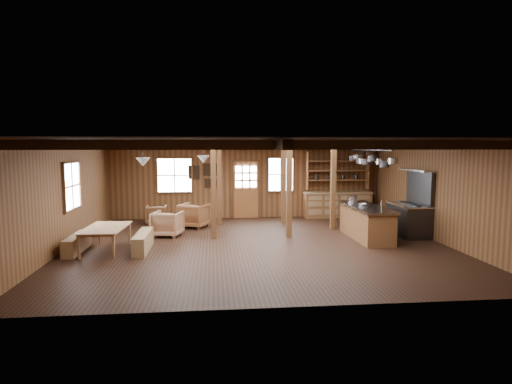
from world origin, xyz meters
TOP-DOWN VIEW (x-y plane):
  - room at (0.00, 0.00)m, footprint 10.04×9.04m
  - ceiling_joists at (0.00, 0.18)m, footprint 9.80×8.82m
  - timber_posts at (0.52, 2.08)m, footprint 3.95×2.35m
  - back_door at (0.00, 4.45)m, footprint 1.02×0.08m
  - window_back_left at (-2.60, 4.46)m, footprint 1.32×0.06m
  - window_back_right at (1.30, 4.46)m, footprint 1.02×0.06m
  - window_left at (-4.96, 0.50)m, footprint 0.14×1.24m
  - notice_boards at (-1.50, 4.46)m, footprint 1.08×0.03m
  - back_counter at (3.40, 4.20)m, footprint 2.55×0.60m
  - pendant_lamps at (-2.25, 1.00)m, footprint 1.86×2.36m
  - pot_rack at (3.14, 0.24)m, footprint 0.42×3.00m
  - kitchen_island at (3.17, 0.53)m, footprint 0.90×2.51m
  - step_stool at (3.00, 0.76)m, footprint 0.48×0.41m
  - commercial_range at (4.65, 0.85)m, footprint 0.82×1.60m
  - dining_table at (-3.90, -0.26)m, footprint 1.05×1.79m
  - bench_wall at (-4.65, -0.26)m, footprint 0.29×1.55m
  - bench_aisle at (-3.01, -0.26)m, footprint 0.31×1.65m
  - armchair_a at (-3.17, 3.58)m, footprint 0.69×0.71m
  - armchair_b at (-1.85, 2.71)m, footprint 1.12×1.14m
  - armchair_c at (-2.57, 1.40)m, footprint 0.97×0.99m
  - counter_pot at (3.08, 1.51)m, footprint 0.29×0.29m
  - bowl at (3.09, 0.65)m, footprint 0.32×0.32m

SIDE VIEW (x-z plane):
  - step_stool at x=3.00m, z-range 0.00..0.36m
  - bench_wall at x=-4.65m, z-range 0.00..0.43m
  - bench_aisle at x=-3.01m, z-range 0.00..0.45m
  - dining_table at x=-3.90m, z-range 0.00..0.62m
  - armchair_a at x=-3.17m, z-range 0.00..0.62m
  - armchair_c at x=-2.57m, z-range 0.00..0.74m
  - armchair_b at x=-1.85m, z-range 0.00..0.79m
  - kitchen_island at x=3.17m, z-range -0.12..1.08m
  - back_counter at x=3.40m, z-range -0.62..1.83m
  - commercial_range at x=4.65m, z-range -0.35..1.62m
  - back_door at x=0.00m, z-range -0.19..1.96m
  - bowl at x=3.09m, z-range 0.94..1.00m
  - counter_pot at x=3.08m, z-range 0.94..1.12m
  - room at x=0.00m, z-range -0.02..2.82m
  - timber_posts at x=0.52m, z-range 0.00..2.80m
  - window_back_left at x=-2.60m, z-range 0.94..2.26m
  - window_back_right at x=1.30m, z-range 0.94..2.26m
  - window_left at x=-4.96m, z-range 0.94..2.26m
  - notice_boards at x=-1.50m, z-range 1.19..2.09m
  - pendant_lamps at x=-2.25m, z-range 1.92..2.58m
  - pot_rack at x=3.14m, z-range 2.05..2.50m
  - ceiling_joists at x=0.00m, z-range 2.59..2.77m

